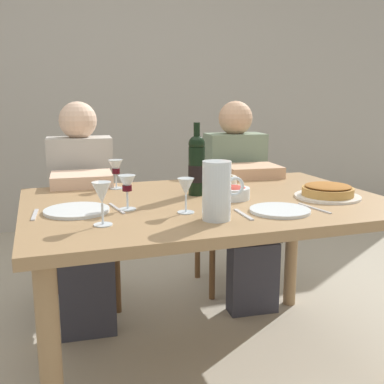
{
  "coord_description": "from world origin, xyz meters",
  "views": [
    {
      "loc": [
        -0.67,
        -1.76,
        1.19
      ],
      "look_at": [
        -0.04,
        0.08,
        0.78
      ],
      "focal_mm": 42.98,
      "sensor_mm": 36.0,
      "label": 1
    }
  ],
  "objects_px": {
    "baked_tart": "(328,191)",
    "wine_glass_left_diner": "(186,189)",
    "wine_glass_right_diner": "(116,169)",
    "salad_bowl": "(233,192)",
    "dinner_plate_left_setting": "(77,210)",
    "wine_bottle": "(197,165)",
    "diner_left": "(83,206)",
    "dinner_plate_right_setting": "(280,210)",
    "chair_left": "(82,217)",
    "water_pitcher": "(217,194)",
    "wine_glass_centre": "(127,185)",
    "diner_right": "(241,196)",
    "chair_right": "(227,207)",
    "olive_bowl": "(221,180)",
    "dining_table": "(208,221)",
    "wine_glass_spare": "(102,195)"
  },
  "relations": [
    {
      "from": "wine_glass_right_diner",
      "to": "chair_right",
      "type": "relative_size",
      "value": 0.16
    },
    {
      "from": "chair_right",
      "to": "wine_glass_left_diner",
      "type": "bearing_deg",
      "value": 64.15
    },
    {
      "from": "dining_table",
      "to": "salad_bowl",
      "type": "distance_m",
      "value": 0.16
    },
    {
      "from": "salad_bowl",
      "to": "wine_glass_spare",
      "type": "xyz_separation_m",
      "value": [
        -0.58,
        -0.23,
        0.08
      ]
    },
    {
      "from": "wine_bottle",
      "to": "baked_tart",
      "type": "relative_size",
      "value": 1.14
    },
    {
      "from": "diner_right",
      "to": "olive_bowl",
      "type": "bearing_deg",
      "value": 58.0
    },
    {
      "from": "diner_left",
      "to": "diner_right",
      "type": "distance_m",
      "value": 0.9
    },
    {
      "from": "wine_glass_left_diner",
      "to": "wine_glass_centre",
      "type": "xyz_separation_m",
      "value": [
        -0.2,
        0.12,
        0.0
      ]
    },
    {
      "from": "wine_glass_right_diner",
      "to": "dinner_plate_left_setting",
      "type": "xyz_separation_m",
      "value": [
        -0.22,
        -0.4,
        -0.09
      ]
    },
    {
      "from": "baked_tart",
      "to": "wine_glass_left_diner",
      "type": "bearing_deg",
      "value": -175.35
    },
    {
      "from": "dining_table",
      "to": "chair_right",
      "type": "height_order",
      "value": "chair_right"
    },
    {
      "from": "wine_bottle",
      "to": "diner_right",
      "type": "relative_size",
      "value": 0.27
    },
    {
      "from": "wine_glass_left_diner",
      "to": "wine_glass_right_diner",
      "type": "bearing_deg",
      "value": 107.4
    },
    {
      "from": "wine_bottle",
      "to": "water_pitcher",
      "type": "xyz_separation_m",
      "value": [
        -0.07,
        -0.42,
        -0.04
      ]
    },
    {
      "from": "diner_left",
      "to": "dinner_plate_right_setting",
      "type": "bearing_deg",
      "value": 128.61
    },
    {
      "from": "wine_glass_spare",
      "to": "chair_right",
      "type": "bearing_deg",
      "value": 50.09
    },
    {
      "from": "diner_right",
      "to": "salad_bowl",
      "type": "bearing_deg",
      "value": 67.09
    },
    {
      "from": "wine_bottle",
      "to": "chair_left",
      "type": "xyz_separation_m",
      "value": [
        -0.43,
        0.78,
        -0.4
      ]
    },
    {
      "from": "olive_bowl",
      "to": "dinner_plate_left_setting",
      "type": "bearing_deg",
      "value": -157.99
    },
    {
      "from": "water_pitcher",
      "to": "wine_glass_left_diner",
      "type": "distance_m",
      "value": 0.15
    },
    {
      "from": "dining_table",
      "to": "salad_bowl",
      "type": "height_order",
      "value": "salad_bowl"
    },
    {
      "from": "diner_left",
      "to": "diner_right",
      "type": "xyz_separation_m",
      "value": [
        0.9,
        -0.03,
        0.0
      ]
    },
    {
      "from": "wine_glass_left_diner",
      "to": "wine_glass_centre",
      "type": "relative_size",
      "value": 0.98
    },
    {
      "from": "wine_bottle",
      "to": "diner_left",
      "type": "distance_m",
      "value": 0.76
    },
    {
      "from": "dinner_plate_right_setting",
      "to": "diner_left",
      "type": "xyz_separation_m",
      "value": [
        -0.64,
        0.94,
        -0.15
      ]
    },
    {
      "from": "wine_bottle",
      "to": "dinner_plate_left_setting",
      "type": "relative_size",
      "value": 1.3
    },
    {
      "from": "wine_glass_centre",
      "to": "diner_left",
      "type": "relative_size",
      "value": 0.12
    },
    {
      "from": "dinner_plate_left_setting",
      "to": "chair_right",
      "type": "bearing_deg",
      "value": 41.97
    },
    {
      "from": "wine_glass_centre",
      "to": "diner_right",
      "type": "height_order",
      "value": "diner_right"
    },
    {
      "from": "wine_glass_centre",
      "to": "diner_left",
      "type": "bearing_deg",
      "value": 98.5
    },
    {
      "from": "wine_bottle",
      "to": "olive_bowl",
      "type": "distance_m",
      "value": 0.24
    },
    {
      "from": "baked_tart",
      "to": "wine_glass_left_diner",
      "type": "height_order",
      "value": "wine_glass_left_diner"
    },
    {
      "from": "wine_bottle",
      "to": "olive_bowl",
      "type": "bearing_deg",
      "value": 38.49
    },
    {
      "from": "baked_tart",
      "to": "chair_left",
      "type": "distance_m",
      "value": 1.42
    },
    {
      "from": "water_pitcher",
      "to": "dinner_plate_left_setting",
      "type": "distance_m",
      "value": 0.54
    },
    {
      "from": "dinner_plate_left_setting",
      "to": "chair_left",
      "type": "height_order",
      "value": "chair_left"
    },
    {
      "from": "wine_bottle",
      "to": "chair_left",
      "type": "height_order",
      "value": "wine_bottle"
    },
    {
      "from": "water_pitcher",
      "to": "diner_left",
      "type": "height_order",
      "value": "diner_left"
    },
    {
      "from": "wine_glass_right_diner",
      "to": "chair_left",
      "type": "distance_m",
      "value": 0.65
    },
    {
      "from": "wine_glass_right_diner",
      "to": "baked_tart",
      "type": "bearing_deg",
      "value": -30.54
    },
    {
      "from": "dinner_plate_left_setting",
      "to": "chair_left",
      "type": "xyz_separation_m",
      "value": [
        0.1,
        0.93,
        -0.27
      ]
    },
    {
      "from": "wine_bottle",
      "to": "water_pitcher",
      "type": "distance_m",
      "value": 0.42
    },
    {
      "from": "dining_table",
      "to": "wine_glass_spare",
      "type": "distance_m",
      "value": 0.57
    },
    {
      "from": "dinner_plate_left_setting",
      "to": "diner_right",
      "type": "xyz_separation_m",
      "value": [
        0.98,
        0.66,
        -0.15
      ]
    },
    {
      "from": "dining_table",
      "to": "olive_bowl",
      "type": "distance_m",
      "value": 0.32
    },
    {
      "from": "chair_right",
      "to": "diner_right",
      "type": "height_order",
      "value": "diner_right"
    },
    {
      "from": "salad_bowl",
      "to": "dinner_plate_left_setting",
      "type": "height_order",
      "value": "salad_bowl"
    },
    {
      "from": "wine_glass_centre",
      "to": "salad_bowl",
      "type": "bearing_deg",
      "value": 5.34
    },
    {
      "from": "wine_glass_spare",
      "to": "dinner_plate_right_setting",
      "type": "relative_size",
      "value": 0.65
    },
    {
      "from": "salad_bowl",
      "to": "dinner_plate_left_setting",
      "type": "xyz_separation_m",
      "value": [
        -0.65,
        -0.02,
        -0.02
      ]
    }
  ]
}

